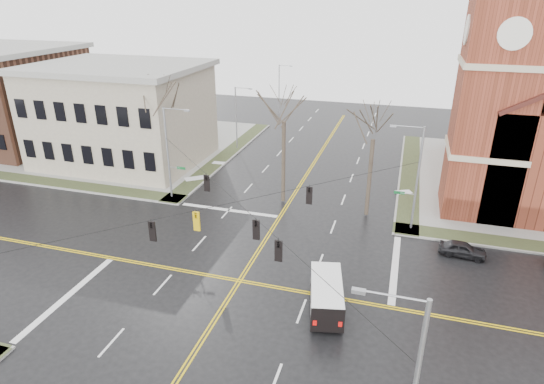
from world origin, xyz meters
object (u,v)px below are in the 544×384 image
(streetlight_north_b, at_px, (280,87))
(tree_ne, at_px, (374,134))
(signal_pole_nw, at_px, (169,151))
(cargo_van, at_px, (326,292))
(tree_nw_near, at_px, (284,116))
(tree_nw_far, at_px, (162,104))
(parked_car_a, at_px, (463,249))
(streetlight_north_a, at_px, (237,116))
(signal_pole_ne, at_px, (416,176))

(streetlight_north_b, xyz_separation_m, tree_ne, (18.17, -34.93, 3.28))
(signal_pole_nw, height_order, cargo_van, signal_pole_nw)
(tree_nw_near, bearing_deg, tree_ne, -4.99)
(tree_nw_far, distance_m, tree_nw_near, 12.65)
(cargo_van, distance_m, tree_nw_far, 26.08)
(signal_pole_nw, height_order, tree_nw_far, tree_nw_far)
(tree_nw_near, bearing_deg, parked_car_a, -19.45)
(signal_pole_nw, height_order, tree_ne, tree_ne)
(cargo_van, height_order, tree_ne, tree_ne)
(signal_pole_nw, bearing_deg, streetlight_north_a, 87.68)
(tree_nw_near, bearing_deg, signal_pole_nw, -167.98)
(tree_nw_far, bearing_deg, tree_ne, -3.27)
(streetlight_north_b, bearing_deg, parked_car_a, -56.85)
(signal_pole_ne, bearing_deg, streetlight_north_b, 121.05)
(tree_ne, bearing_deg, signal_pole_nw, -175.23)
(tree_nw_near, bearing_deg, signal_pole_ne, -10.84)
(tree_nw_far, bearing_deg, streetlight_north_b, 85.61)
(streetlight_north_b, bearing_deg, cargo_van, -70.87)
(cargo_van, distance_m, tree_ne, 15.71)
(streetlight_north_b, relative_size, tree_ne, 0.75)
(streetlight_north_a, bearing_deg, parked_car_a, -37.34)
(cargo_van, bearing_deg, tree_ne, 73.30)
(parked_car_a, bearing_deg, streetlight_north_b, 37.21)
(signal_pole_ne, xyz_separation_m, tree_ne, (-3.80, 1.57, 2.80))
(streetlight_north_b, bearing_deg, streetlight_north_a, -90.00)
(tree_nw_far, xyz_separation_m, tree_nw_near, (12.64, -0.48, -0.17))
(signal_pole_nw, bearing_deg, streetlight_north_b, 88.95)
(streetlight_north_a, xyz_separation_m, tree_nw_far, (-2.59, -13.74, 4.28))
(parked_car_a, relative_size, tree_ne, 0.33)
(signal_pole_nw, xyz_separation_m, tree_ne, (18.84, 1.57, 2.80))
(signal_pole_ne, height_order, parked_car_a, signal_pole_ne)
(tree_nw_near, height_order, tree_ne, tree_nw_near)
(signal_pole_ne, xyz_separation_m, cargo_van, (-4.93, -12.64, -3.79))
(signal_pole_nw, bearing_deg, cargo_van, -35.51)
(signal_pole_nw, distance_m, streetlight_north_a, 16.52)
(tree_nw_near, bearing_deg, cargo_van, -64.88)
(streetlight_north_a, xyz_separation_m, tree_nw_near, (10.05, -14.22, 4.11))
(cargo_van, bearing_deg, tree_nw_near, 102.94)
(parked_car_a, bearing_deg, streetlight_north_a, 56.73)
(cargo_van, bearing_deg, parked_car_a, 33.75)
(parked_car_a, xyz_separation_m, tree_nw_far, (-28.62, 6.12, 8.16))
(signal_pole_ne, relative_size, signal_pole_nw, 1.00)
(streetlight_north_a, distance_m, cargo_van, 33.92)
(signal_pole_ne, bearing_deg, tree_ne, 157.53)
(signal_pole_ne, relative_size, streetlight_north_b, 1.12)
(streetlight_north_a, height_order, streetlight_north_b, same)
(streetlight_north_a, relative_size, tree_ne, 0.75)
(signal_pole_nw, xyz_separation_m, parked_car_a, (26.70, -3.36, -4.36))
(tree_nw_far, xyz_separation_m, tree_ne, (20.76, -1.19, -1.00))
(streetlight_north_b, distance_m, parked_car_a, 47.76)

